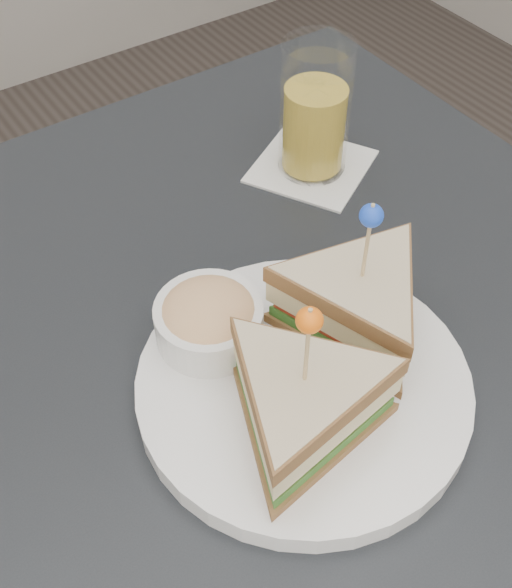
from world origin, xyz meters
name	(u,v)px	position (x,y,z in m)	size (l,w,h in m)	color
table	(253,395)	(0.00, 0.00, 0.67)	(0.80, 0.80, 0.75)	black
plate_meal	(313,356)	(0.01, -0.06, 0.79)	(0.35, 0.35, 0.16)	white
drink_set	(315,117)	(0.19, 0.17, 0.81)	(0.16, 0.16, 0.15)	white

